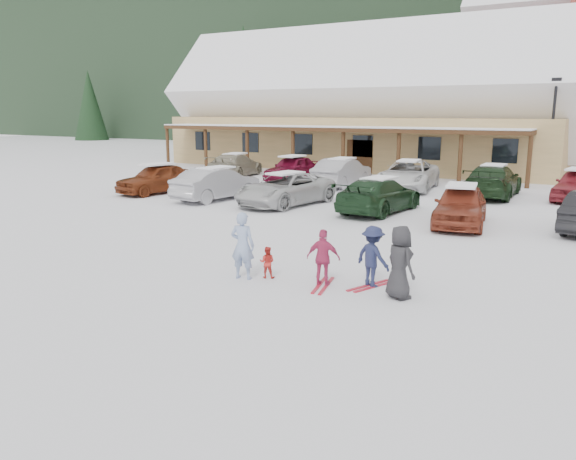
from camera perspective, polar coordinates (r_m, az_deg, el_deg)
The scene contains 23 objects.
ground at distance 14.19m, azimuth -3.08°, elevation -4.55°, with size 160.00×160.00×0.00m, color white.
forested_hillside at distance 97.82m, azimuth 26.99°, elevation 19.55°, with size 300.00×70.00×38.00m, color black.
day_lodge at distance 42.64m, azimuth 7.51°, elevation 11.76°, with size 29.12×12.50×10.38m.
lamp_post at distance 34.90m, azimuth 25.29°, elevation 9.67°, with size 0.50×0.25×5.83m.
conifer_0 at distance 53.24m, azimuth -9.15°, elevation 13.61°, with size 4.40×4.40×10.20m.
conifer_2 at distance 65.27m, azimuth -5.15°, elevation 14.39°, with size 5.28×5.28×12.24m.
adult_skier at distance 13.69m, azimuth -4.63°, elevation -1.59°, with size 0.61×0.40×1.67m, color #8B9FC7.
toddler_red at distance 13.82m, azimuth -2.13°, elevation -3.29°, with size 0.38×0.30×0.79m, color red.
child_navy at distance 13.20m, azimuth 8.60°, elevation -2.68°, with size 0.94×0.54×1.45m, color #1D2344.
skis_child_navy at distance 13.39m, azimuth 8.51°, elevation -5.62°, with size 0.20×1.40×0.03m, color #B4192C.
child_magenta at distance 13.13m, azimuth 3.61°, elevation -2.84°, with size 0.80×0.33×1.36m, color #BE3261.
skis_child_magenta at distance 13.32m, azimuth 3.57°, elevation -5.61°, with size 0.20×1.40×0.03m, color #B4192C.
bystander_dark at distance 12.46m, azimuth 11.30°, elevation -3.24°, with size 0.79×0.52×1.63m, color #28272A.
parked_car_0 at distance 28.93m, azimuth -13.13°, elevation 5.11°, with size 1.73×4.30×1.46m, color maroon.
parked_car_1 at distance 26.25m, azimuth -7.27°, elevation 4.69°, with size 1.58×4.54×1.50m, color #9E9DA2.
parked_car_2 at distance 24.61m, azimuth -0.26°, elevation 4.20°, with size 2.33×5.06×1.41m, color #BDBDBD.
parked_car_3 at distance 23.06m, azimuth 9.25°, elevation 3.52°, with size 1.97×4.84×1.40m, color #19361D.
parked_car_4 at distance 21.04m, azimuth 17.11°, elevation 2.41°, with size 1.72×4.29×1.46m, color maroon.
parked_car_7 at distance 35.54m, azimuth -5.37°, elevation 6.58°, with size 2.02×4.97×1.44m, color gray.
parked_car_8 at distance 33.12m, azimuth 0.43°, elevation 6.27°, with size 1.74×4.33×1.47m, color maroon.
parked_car_9 at distance 30.90m, azimuth 5.51°, elevation 5.85°, with size 1.62×4.63×1.53m, color #9C9A9F.
parked_car_10 at distance 30.07m, azimuth 12.13°, elevation 5.47°, with size 2.54×5.51×1.53m, color silver.
parked_car_11 at distance 28.65m, azimuth 20.09°, elevation 4.70°, with size 2.14×5.28×1.53m, color black.
Camera 1 is at (7.46, -11.38, 4.03)m, focal length 35.00 mm.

